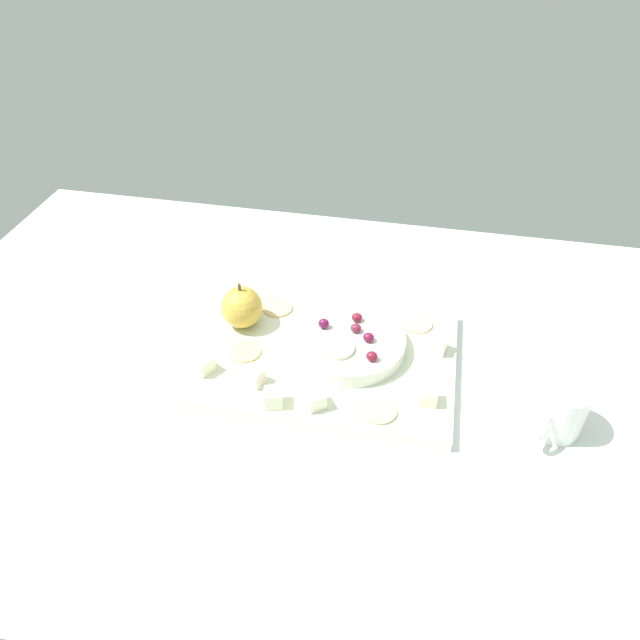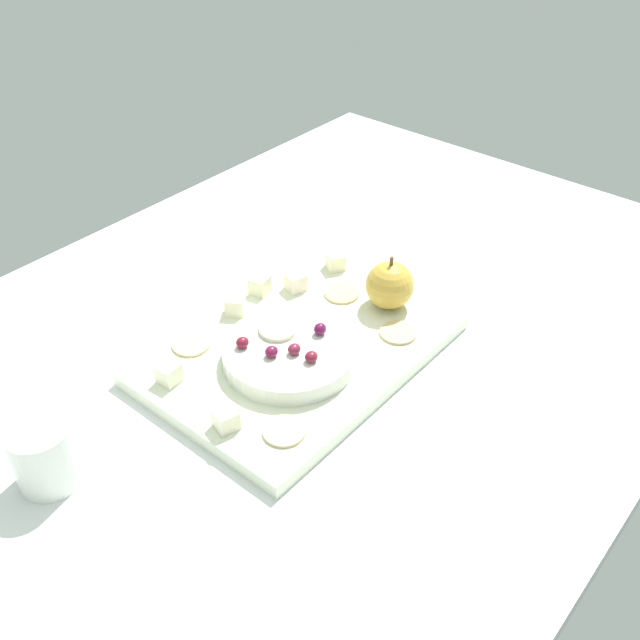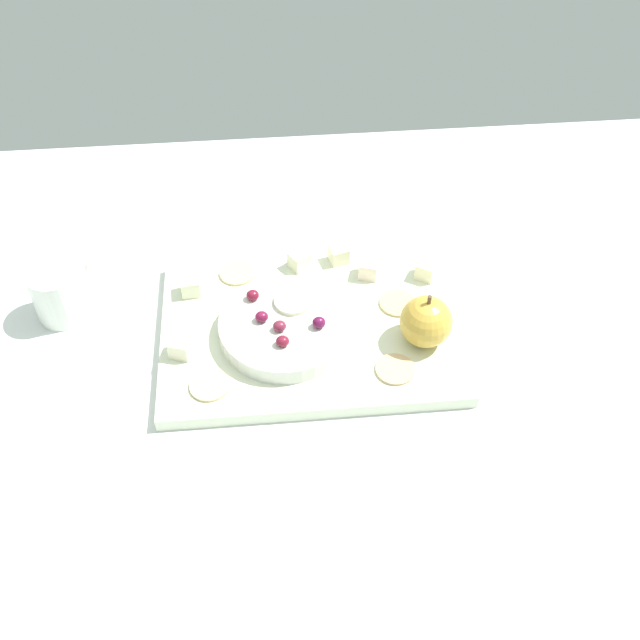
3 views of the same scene
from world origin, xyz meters
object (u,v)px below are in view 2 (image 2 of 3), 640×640
at_px(cheese_cube_0, 235,305).
at_px(cracker_1, 398,333).
at_px(cheese_cube_2, 260,285).
at_px(grape_0, 271,352).
at_px(cracker_2, 191,344).
at_px(cracker_0, 284,431).
at_px(apple_slice_0, 277,329).
at_px(grape_1, 294,349).
at_px(grape_2, 242,343).
at_px(platter, 299,349).
at_px(cheese_cube_3, 226,419).
at_px(grape_4, 320,329).
at_px(cracker_3, 342,294).
at_px(grape_3, 311,357).
at_px(apple_whole, 390,285).
at_px(serving_dish, 290,353).
at_px(cheese_cube_1, 335,261).
at_px(cheese_cube_5, 295,282).
at_px(cheese_cube_4, 169,373).
at_px(cup, 44,454).

relative_size(cheese_cube_0, cracker_1, 0.51).
height_order(cheese_cube_2, grape_0, grape_0).
bearing_deg(cracker_2, cracker_0, 79.50).
xyz_separation_m(cheese_cube_2, apple_slice_0, (0.07, 0.10, 0.01)).
relative_size(grape_1, grape_2, 1.00).
bearing_deg(cheese_cube_0, platter, 92.99).
distance_m(platter, cheese_cube_2, 0.13).
xyz_separation_m(cheese_cube_3, grape_4, (-0.18, -0.01, 0.02)).
bearing_deg(cracker_3, grape_4, 25.54).
bearing_deg(cracker_0, grape_3, -157.45).
xyz_separation_m(cheese_cube_2, grape_0, (0.12, 0.13, 0.02)).
xyz_separation_m(apple_whole, grape_3, (0.19, 0.01, -0.00)).
xyz_separation_m(serving_dish, cracker_0, (0.10, 0.08, -0.01)).
height_order(serving_dish, grape_1, grape_1).
relative_size(cracker_2, grape_0, 2.93).
bearing_deg(cheese_cube_1, cheese_cube_0, -11.43).
distance_m(cheese_cube_5, cracker_1, 0.18).
bearing_deg(cheese_cube_2, platter, 66.82).
xyz_separation_m(cracker_0, grape_0, (-0.07, -0.08, 0.03)).
distance_m(cheese_cube_1, cracker_2, 0.27).
height_order(cheese_cube_3, grape_3, grape_3).
height_order(cheese_cube_4, grape_1, grape_1).
relative_size(cheese_cube_4, cracker_3, 0.51).
relative_size(cheese_cube_0, cheese_cube_4, 1.00).
distance_m(grape_0, cup, 0.29).
height_order(grape_3, apple_slice_0, grape_3).
distance_m(serving_dish, cheese_cube_2, 0.16).
xyz_separation_m(platter, cheese_cube_3, (0.17, 0.04, 0.02)).
distance_m(cheese_cube_5, cracker_2, 0.19).
distance_m(cheese_cube_4, grape_0, 0.13).
height_order(cracker_1, grape_4, grape_4).
relative_size(grape_1, grape_4, 1.00).
bearing_deg(apple_slice_0, cheese_cube_3, 20.60).
distance_m(cheese_cube_0, cheese_cube_3, 0.22).
bearing_deg(cheese_cube_0, grape_4, 96.37).
bearing_deg(cracker_0, apple_whole, -169.18).
height_order(cheese_cube_0, grape_3, grape_3).
distance_m(serving_dish, cracker_0, 0.13).
distance_m(cheese_cube_5, cracker_3, 0.07).
relative_size(grape_1, grape_3, 1.00).
bearing_deg(cheese_cube_2, cheese_cube_1, 159.75).
height_order(platter, cheese_cube_1, cheese_cube_1).
bearing_deg(grape_3, cracker_2, -70.46).
bearing_deg(cracker_0, platter, -144.68).
bearing_deg(apple_slice_0, cheese_cube_5, -148.72).
xyz_separation_m(cracker_0, grape_3, (-0.09, -0.04, 0.03)).
bearing_deg(cheese_cube_1, cheese_cube_3, 18.54).
bearing_deg(cup, cracker_0, 141.13).
bearing_deg(grape_0, cheese_cube_1, -159.47).
relative_size(cheese_cube_0, apple_slice_0, 0.52).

